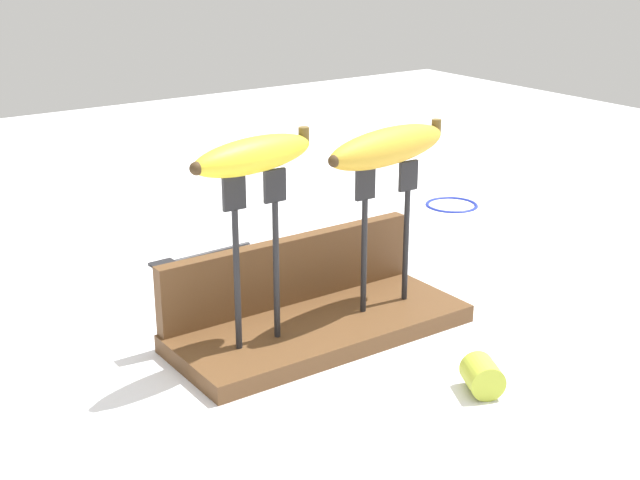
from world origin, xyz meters
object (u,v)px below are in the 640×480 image
(banana_raised_left, at_px, (254,155))
(fork_fallen_near, at_px, (188,256))
(fork_stand_left, at_px, (256,244))
(wire_coil, at_px, (452,204))
(banana_raised_right, at_px, (388,147))
(banana_chunk_near, at_px, (482,375))
(fork_stand_right, at_px, (386,223))

(banana_raised_left, relative_size, fork_fallen_near, 0.99)
(fork_stand_left, bearing_deg, wire_coil, 27.76)
(banana_raised_right, relative_size, banana_chunk_near, 3.66)
(fork_stand_right, bearing_deg, banana_raised_left, -180.00)
(fork_stand_left, height_order, fork_stand_right, fork_stand_left)
(banana_raised_right, height_order, wire_coil, banana_raised_right)
(fork_stand_left, relative_size, fork_fallen_near, 1.18)
(fork_stand_left, distance_m, fork_stand_right, 0.18)
(banana_raised_left, height_order, wire_coil, banana_raised_left)
(fork_fallen_near, distance_m, wire_coil, 0.50)
(fork_stand_left, relative_size, banana_chunk_near, 3.57)
(fork_stand_left, distance_m, banana_raised_left, 0.10)
(banana_raised_left, height_order, banana_raised_right, banana_raised_left)
(fork_stand_left, relative_size, banana_raised_left, 1.20)
(banana_raised_right, bearing_deg, wire_coil, 37.36)
(banana_chunk_near, xyz_separation_m, wire_coil, (0.43, 0.50, -0.02))
(banana_chunk_near, bearing_deg, fork_stand_right, 81.97)
(fork_stand_right, height_order, banana_raised_right, banana_raised_right)
(wire_coil, bearing_deg, fork_stand_right, -142.63)
(fork_fallen_near, bearing_deg, fork_stand_left, -103.65)
(fork_stand_right, distance_m, banana_chunk_near, 0.23)
(fork_stand_left, bearing_deg, banana_chunk_near, -52.28)
(wire_coil, bearing_deg, banana_chunk_near, -130.40)
(fork_stand_right, xyz_separation_m, wire_coil, (0.40, 0.30, -0.12))
(fork_stand_left, xyz_separation_m, banana_chunk_near, (0.15, -0.20, -0.12))
(banana_raised_left, xyz_separation_m, fork_fallen_near, (0.08, 0.33, -0.23))
(fork_stand_right, bearing_deg, banana_raised_right, -168.78)
(banana_raised_right, relative_size, fork_fallen_near, 1.21)
(banana_raised_left, distance_m, wire_coil, 0.69)
(fork_fallen_near, relative_size, banana_chunk_near, 3.03)
(banana_raised_left, bearing_deg, fork_stand_left, 10.79)
(banana_chunk_near, bearing_deg, fork_fallen_near, 97.67)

